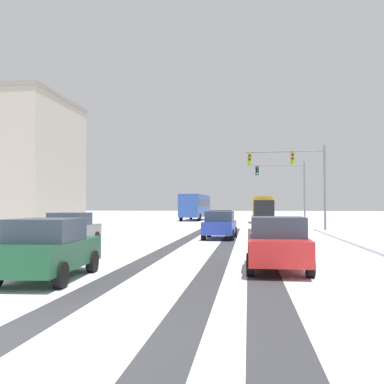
{
  "coord_description": "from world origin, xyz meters",
  "views": [
    {
      "loc": [
        3.47,
        -6.0,
        1.97
      ],
      "look_at": [
        0.0,
        20.99,
        2.8
      ],
      "focal_mm": 41.0,
      "sensor_mm": 36.0,
      "label": 1
    }
  ],
  "objects": [
    {
      "name": "bus_oncoming",
      "position": [
        -3.54,
        52.03,
        1.99
      ],
      "size": [
        3.04,
        11.1,
        3.38
      ],
      "color": "#284793",
      "rests_on": "ground"
    },
    {
      "name": "wheel_track_left_lane",
      "position": [
        3.9,
        14.99,
        0.0
      ],
      "size": [
        0.92,
        32.99,
        0.01
      ],
      "primitive_type": "cube",
      "color": "#38383D",
      "rests_on": "ground"
    },
    {
      "name": "wheel_track_center",
      "position": [
        -0.12,
        14.99,
        0.0
      ],
      "size": [
        0.82,
        32.99,
        0.01
      ],
      "primitive_type": "cube",
      "color": "#38383D",
      "rests_on": "ground"
    },
    {
      "name": "car_dark_green_fifth",
      "position": [
        -1.81,
        5.09,
        0.82
      ],
      "size": [
        2.02,
        4.19,
        1.62
      ],
      "color": "#194C2D",
      "rests_on": "ground"
    },
    {
      "name": "car_grey_third",
      "position": [
        -4.99,
        14.16,
        0.82
      ],
      "size": [
        1.9,
        4.14,
        1.62
      ],
      "color": "slate",
      "rests_on": "ground"
    },
    {
      "name": "traffic_signal_near_right",
      "position": [
        7.15,
        28.09,
        4.64
      ],
      "size": [
        6.01,
        0.57,
        6.5
      ],
      "color": "slate",
      "rests_on": "ground"
    },
    {
      "name": "car_yellow_cab_lead",
      "position": [
        1.53,
        25.77,
        0.82
      ],
      "size": [
        1.87,
        4.12,
        1.62
      ],
      "color": "yellow",
      "rests_on": "ground"
    },
    {
      "name": "traffic_signal_far_right",
      "position": [
        7.25,
        39.86,
        4.48
      ],
      "size": [
        6.99,
        0.63,
        6.5
      ],
      "color": "slate",
      "rests_on": "ground"
    },
    {
      "name": "ground_plane",
      "position": [
        0.0,
        0.0,
        0.0
      ],
      "size": [
        300.0,
        300.0,
        0.0
      ],
      "primitive_type": "plane",
      "color": "silver"
    },
    {
      "name": "car_blue_second",
      "position": [
        1.8,
        19.86,
        0.82
      ],
      "size": [
        1.94,
        4.16,
        1.62
      ],
      "color": "#233899",
      "rests_on": "ground"
    },
    {
      "name": "wheel_track_right_lane",
      "position": [
        2.39,
        14.99,
        0.0
      ],
      "size": [
        0.78,
        32.99,
        0.01
      ],
      "primitive_type": "cube",
      "color": "#38383D",
      "rests_on": "ground"
    },
    {
      "name": "box_truck_delivery",
      "position": [
        5.09,
        44.02,
        1.63
      ],
      "size": [
        2.35,
        7.42,
        3.02
      ],
      "color": "black",
      "rests_on": "ground"
    },
    {
      "name": "car_red_fourth",
      "position": [
        4.35,
        7.53,
        0.82
      ],
      "size": [
        1.89,
        4.13,
        1.62
      ],
      "color": "red",
      "rests_on": "ground"
    }
  ]
}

